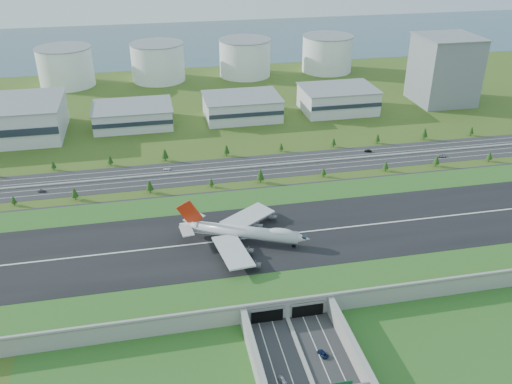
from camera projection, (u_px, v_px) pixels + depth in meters
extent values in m
plane|color=#39591B|center=(261.00, 251.00, 264.75)|extent=(1200.00, 1200.00, 0.00)
cube|color=gray|center=(261.00, 244.00, 262.89)|extent=(520.00, 100.00, 8.00)
cube|color=#296422|center=(261.00, 237.00, 260.99)|extent=(520.00, 100.00, 0.16)
cube|color=black|center=(261.00, 237.00, 260.92)|extent=(520.00, 58.00, 0.12)
cube|color=silver|center=(261.00, 237.00, 260.89)|extent=(520.00, 0.90, 0.02)
cube|color=gray|center=(287.00, 301.00, 217.92)|extent=(520.00, 1.20, 1.20)
cube|color=black|center=(267.00, 315.00, 218.22)|extent=(13.00, 1.20, 6.00)
cube|color=black|center=(308.00, 309.00, 221.25)|extent=(13.00, 1.20, 6.00)
cube|color=#28282B|center=(230.00, 169.00, 347.08)|extent=(560.00, 36.00, 0.12)
cylinder|color=#3D2819|center=(14.00, 204.00, 304.92)|extent=(0.50, 0.50, 2.02)
cone|color=#11330E|center=(13.00, 200.00, 303.72)|extent=(3.14, 3.14, 4.04)
cylinder|color=#3D2819|center=(75.00, 198.00, 310.71)|extent=(0.50, 0.50, 2.60)
cone|color=#11330E|center=(75.00, 192.00, 309.16)|extent=(4.05, 4.05, 5.21)
cylinder|color=#3D2819|center=(150.00, 191.00, 318.22)|extent=(0.50, 0.50, 2.81)
cone|color=#11330E|center=(150.00, 185.00, 316.55)|extent=(4.37, 4.37, 5.62)
cylinder|color=#3D2819|center=(211.00, 186.00, 324.88)|extent=(0.50, 0.50, 2.02)
cone|color=#11330E|center=(211.00, 182.00, 323.68)|extent=(3.14, 3.14, 4.04)
cylinder|color=#3D2819|center=(260.00, 180.00, 330.03)|extent=(0.50, 0.50, 3.03)
cone|color=#11330E|center=(260.00, 175.00, 328.23)|extent=(4.71, 4.71, 6.06)
cylinder|color=#3D2819|center=(323.00, 175.00, 337.42)|extent=(0.50, 0.50, 2.12)
cone|color=#11330E|center=(324.00, 171.00, 336.16)|extent=(3.29, 3.29, 4.23)
cylinder|color=#3D2819|center=(385.00, 169.00, 344.74)|extent=(0.50, 0.50, 2.34)
cone|color=#11330E|center=(386.00, 165.00, 343.35)|extent=(3.64, 3.64, 4.68)
cylinder|color=#3D2819|center=(436.00, 164.00, 350.92)|extent=(0.50, 0.50, 2.67)
cone|color=#11330E|center=(437.00, 160.00, 349.34)|extent=(4.15, 4.15, 5.33)
cylinder|color=#3D2819|center=(489.00, 160.00, 357.79)|extent=(0.50, 0.50, 2.39)
cone|color=#11330E|center=(490.00, 155.00, 356.37)|extent=(3.72, 3.72, 4.78)
cylinder|color=#3D2819|center=(54.00, 169.00, 345.93)|extent=(0.50, 0.50, 2.16)
cone|color=#11330E|center=(53.00, 165.00, 344.64)|extent=(3.36, 3.36, 4.32)
cylinder|color=#3D2819|center=(111.00, 164.00, 352.18)|extent=(0.50, 0.50, 2.37)
cone|color=#11330E|center=(110.00, 159.00, 350.77)|extent=(3.69, 3.69, 4.74)
cylinder|color=#3D2819|center=(165.00, 159.00, 358.35)|extent=(0.50, 0.50, 2.96)
cone|color=#11330E|center=(165.00, 154.00, 356.59)|extent=(4.60, 4.60, 5.91)
cylinder|color=#3D2819|center=(227.00, 154.00, 365.74)|extent=(0.50, 0.50, 2.75)
cone|color=#11330E|center=(226.00, 149.00, 364.10)|extent=(4.28, 4.28, 5.50)
cylinder|color=#3D2819|center=(281.00, 150.00, 372.67)|extent=(0.50, 0.50, 2.09)
cone|color=#11330E|center=(281.00, 146.00, 371.43)|extent=(3.26, 3.26, 4.19)
cylinder|color=#3D2819|center=(333.00, 145.00, 379.36)|extent=(0.50, 0.50, 2.35)
cone|color=#11330E|center=(334.00, 141.00, 377.96)|extent=(3.65, 3.65, 4.69)
cylinder|color=#3D2819|center=(377.00, 142.00, 385.18)|extent=(0.50, 0.50, 2.45)
cone|color=#11330E|center=(378.00, 138.00, 383.72)|extent=(3.81, 3.81, 4.90)
cylinder|color=#3D2819|center=(424.00, 138.00, 391.49)|extent=(0.50, 0.50, 3.02)
cone|color=#11330E|center=(425.00, 133.00, 389.69)|extent=(4.70, 4.70, 6.04)
cylinder|color=#3D2819|center=(471.00, 134.00, 398.29)|extent=(0.50, 0.50, 2.42)
cone|color=#11330E|center=(471.00, 130.00, 396.85)|extent=(3.77, 3.77, 4.84)
cube|color=silver|center=(133.00, 116.00, 415.27)|extent=(58.00, 42.00, 15.00)
cube|color=silver|center=(242.00, 107.00, 429.99)|extent=(58.00, 42.00, 17.00)
cube|color=silver|center=(338.00, 99.00, 443.81)|extent=(58.00, 42.00, 19.00)
cube|color=gray|center=(444.00, 70.00, 456.73)|extent=(46.00, 46.00, 55.00)
cylinder|color=white|center=(66.00, 67.00, 503.95)|extent=(50.00, 50.00, 35.00)
cylinder|color=white|center=(158.00, 62.00, 519.12)|extent=(50.00, 50.00, 35.00)
cylinder|color=white|center=(245.00, 58.00, 534.30)|extent=(50.00, 50.00, 35.00)
cylinder|color=white|center=(327.00, 54.00, 549.48)|extent=(50.00, 50.00, 35.00)
cube|color=#345263|center=(181.00, 41.00, 680.89)|extent=(1200.00, 260.00, 0.06)
cylinder|color=silver|center=(244.00, 232.00, 254.59)|extent=(49.31, 25.47, 5.84)
cone|color=silver|center=(302.00, 238.00, 249.75)|extent=(9.01, 8.24, 5.84)
cone|color=silver|center=(189.00, 225.00, 259.26)|extent=(10.69, 8.96, 5.84)
ellipsoid|color=silver|center=(281.00, 232.00, 250.54)|extent=(13.24, 9.08, 3.59)
cube|color=silver|center=(233.00, 251.00, 241.88)|extent=(15.97, 28.89, 1.44)
cube|color=silver|center=(248.00, 217.00, 268.80)|extent=(29.27, 25.41, 1.44)
cylinder|color=#38383D|center=(249.00, 251.00, 245.68)|extent=(5.44, 4.38, 2.74)
cylinder|color=#38383D|center=(256.00, 265.00, 236.03)|extent=(5.44, 4.38, 2.74)
cylinder|color=#38383D|center=(258.00, 226.00, 264.68)|extent=(5.44, 4.38, 2.74)
cylinder|color=#38383D|center=(272.00, 217.00, 272.45)|extent=(5.44, 4.38, 2.74)
cube|color=silver|center=(187.00, 231.00, 253.61)|extent=(6.64, 10.62, 0.55)
cube|color=silver|center=(194.00, 218.00, 263.90)|extent=(11.32, 10.41, 0.55)
cube|color=red|center=(190.00, 213.00, 255.87)|extent=(12.29, 5.87, 13.69)
cylinder|color=black|center=(294.00, 246.00, 252.65)|extent=(1.73, 0.64, 1.73)
cylinder|color=black|center=(236.00, 243.00, 254.93)|extent=(1.73, 0.64, 1.73)
cylinder|color=black|center=(238.00, 237.00, 260.00)|extent=(1.73, 0.64, 1.73)
cylinder|color=black|center=(224.00, 242.00, 255.90)|extent=(1.73, 0.64, 1.73)
cylinder|color=black|center=(227.00, 235.00, 260.97)|extent=(1.73, 0.64, 1.73)
imported|color=silver|center=(283.00, 380.00, 191.42)|extent=(2.69, 4.36, 1.38)
imported|color=#0C1A3C|center=(323.00, 354.00, 202.59)|extent=(3.83, 5.48, 1.39)
imported|color=#505054|center=(42.00, 191.00, 319.14)|extent=(4.89, 2.75, 1.57)
imported|color=black|center=(368.00, 151.00, 371.48)|extent=(5.15, 2.90, 1.61)
imported|color=#B0AEB3|center=(442.00, 156.00, 363.99)|extent=(6.44, 4.01, 1.66)
imported|color=white|center=(167.00, 169.00, 345.71)|extent=(5.09, 3.40, 1.37)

